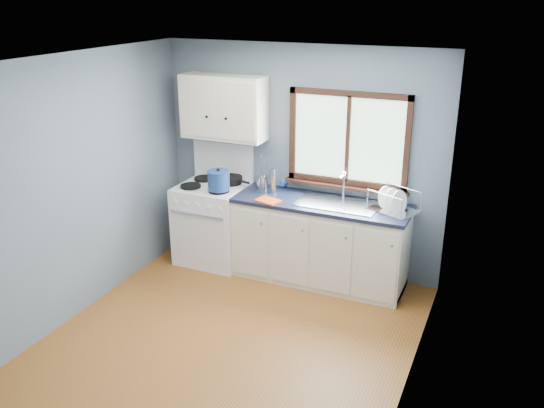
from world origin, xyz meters
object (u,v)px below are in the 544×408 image
at_px(utensil_crock, 262,182).
at_px(dish_rack, 393,205).
at_px(stockpot, 219,180).
at_px(gas_range, 213,221).
at_px(sink, 337,209).
at_px(thermos, 273,181).
at_px(base_cabinets, 320,246).
at_px(skillet, 231,179).

bearing_deg(utensil_crock, dish_rack, -3.06).
relative_size(utensil_crock, dish_rack, 0.71).
height_order(stockpot, utensil_crock, utensil_crock).
bearing_deg(gas_range, dish_rack, 1.66).
xyz_separation_m(gas_range, sink, (1.49, 0.02, 0.37)).
relative_size(stockpot, thermos, 1.12).
xyz_separation_m(stockpot, thermos, (0.54, 0.26, -0.01)).
xyz_separation_m(gas_range, base_cabinets, (1.31, 0.02, -0.08)).
relative_size(stockpot, dish_rack, 0.55).
distance_m(stockpot, thermos, 0.59).
height_order(gas_range, thermos, gas_range).
bearing_deg(sink, stockpot, -171.68).
relative_size(gas_range, utensil_crock, 3.51).
bearing_deg(thermos, base_cabinets, -6.80).
distance_m(utensil_crock, dish_rack, 1.49).
height_order(base_cabinets, thermos, thermos).
height_order(gas_range, dish_rack, gas_range).
relative_size(skillet, dish_rack, 0.79).
xyz_separation_m(stockpot, utensil_crock, (0.38, 0.31, -0.07)).
bearing_deg(sink, thermos, 174.77).
bearing_deg(dish_rack, sink, -151.19).
distance_m(base_cabinets, skillet, 1.28).
bearing_deg(dish_rack, gas_range, -153.68).
distance_m(gas_range, thermos, 0.92).
bearing_deg(gas_range, utensil_crock, 13.67).
distance_m(stockpot, utensil_crock, 0.50).
relative_size(sink, utensil_crock, 2.17).
xyz_separation_m(utensil_crock, dish_rack, (1.48, -0.08, -0.02)).
bearing_deg(gas_range, skillet, 40.67).
relative_size(utensil_crock, thermos, 1.44).
bearing_deg(utensil_crock, gas_range, -166.33).
bearing_deg(base_cabinets, dish_rack, 3.12).
bearing_deg(gas_range, thermos, 6.92).
distance_m(gas_range, sink, 1.53).
bearing_deg(skillet, thermos, 6.64).
bearing_deg(stockpot, utensil_crock, 39.10).
bearing_deg(dish_rack, thermos, -156.56).
bearing_deg(sink, dish_rack, 4.15).
bearing_deg(utensil_crock, skillet, 179.17).
distance_m(skillet, utensil_crock, 0.40).
height_order(skillet, thermos, thermos).
height_order(utensil_crock, dish_rack, utensil_crock).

